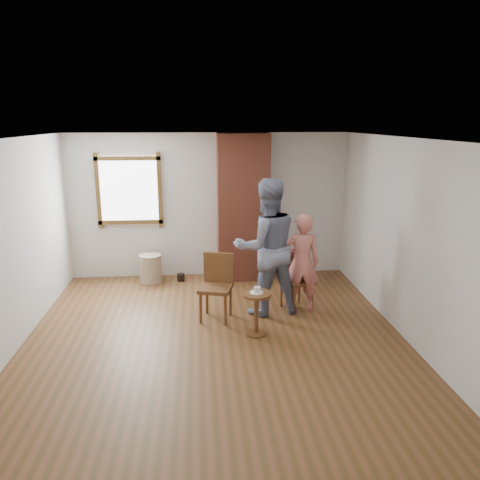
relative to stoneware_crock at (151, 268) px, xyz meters
name	(u,v)px	position (x,y,z in m)	size (l,w,h in m)	color
ground	(216,340)	(1.06, -2.40, -0.25)	(5.50, 5.50, 0.00)	brown
room_shell	(208,197)	(1.00, -1.79, 1.56)	(5.04, 5.52, 2.62)	silver
brick_chimney	(243,208)	(1.66, 0.10, 1.05)	(0.90, 0.50, 2.60)	#AC553D
stoneware_crock	(151,268)	(0.00, 0.00, 0.00)	(0.39, 0.39, 0.50)	tan
dark_pot	(181,277)	(0.53, 0.00, -0.18)	(0.13, 0.13, 0.13)	black
dining_chair_left	(217,283)	(1.11, -1.65, 0.28)	(0.55, 0.55, 0.95)	brown
dining_chair_right	(294,276)	(2.31, -1.35, 0.25)	(0.55, 0.55, 0.89)	brown
side_table	(256,307)	(1.61, -2.27, 0.15)	(0.40, 0.40, 0.60)	brown
cake_plate	(256,292)	(1.61, -2.27, 0.35)	(0.18, 0.18, 0.01)	white
cake_slice	(257,290)	(1.62, -2.27, 0.39)	(0.08, 0.07, 0.06)	silver
man	(266,247)	(1.85, -1.52, 0.76)	(0.98, 0.77, 2.02)	#141D38
person_pink	(302,263)	(2.38, -1.49, 0.50)	(0.55, 0.36, 1.50)	#D8776C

